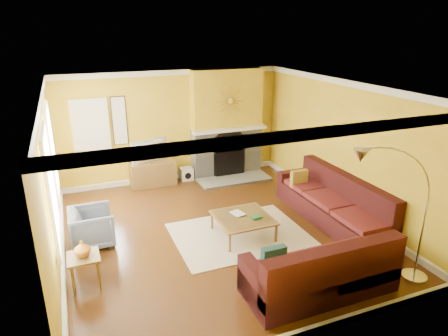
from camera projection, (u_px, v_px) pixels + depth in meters
name	position (u px, v px, depth m)	size (l,w,h in m)	color
floor	(216.00, 231.00, 7.59)	(5.50, 6.00, 0.02)	#5D3413
ceiling	(215.00, 87.00, 6.67)	(5.50, 6.00, 0.02)	white
wall_back	(172.00, 126.00, 9.76)	(5.50, 0.02, 2.70)	gold
wall_front	(310.00, 245.00, 4.50)	(5.50, 0.02, 2.70)	gold
wall_left	(49.00, 186.00, 6.16)	(0.02, 6.00, 2.70)	gold
wall_right	(343.00, 147.00, 8.09)	(0.02, 6.00, 2.70)	gold
baseboard	(216.00, 228.00, 7.56)	(5.50, 6.00, 0.12)	white
crown_molding	(215.00, 91.00, 6.69)	(5.50, 6.00, 0.12)	white
window_left_near	(51.00, 152.00, 7.26)	(0.06, 1.22, 1.72)	white
window_left_far	(50.00, 190.00, 5.60)	(0.06, 1.22, 1.72)	white
window_back	(90.00, 126.00, 8.98)	(0.82, 0.06, 1.22)	white
wall_art	(120.00, 121.00, 9.20)	(0.34, 0.04, 1.14)	white
fireplace	(226.00, 123.00, 10.05)	(1.80, 0.40, 2.70)	gray
mantel	(230.00, 129.00, 9.87)	(1.92, 0.22, 0.08)	white
hearth	(235.00, 180.00, 10.01)	(1.80, 0.70, 0.06)	gray
sunburst	(230.00, 101.00, 9.64)	(0.70, 0.04, 0.70)	olive
rug	(239.00, 234.00, 7.44)	(2.40, 1.80, 0.02)	beige
sectional_sofa	(296.00, 218.00, 7.11)	(3.10, 3.70, 0.90)	#3D1315
coffee_table	(243.00, 226.00, 7.35)	(0.99, 0.99, 0.39)	white
media_console	(153.00, 173.00, 9.68)	(1.08, 0.48, 0.59)	olive
tv	(151.00, 151.00, 9.49)	(0.94, 0.12, 0.54)	black
subwoofer	(186.00, 174.00, 10.05)	(0.30, 0.30, 0.30)	white
armchair	(92.00, 227.00, 7.01)	(0.73, 0.75, 0.68)	slate
side_table	(85.00, 271.00, 5.92)	(0.46, 0.46, 0.50)	olive
vase	(82.00, 249.00, 5.79)	(0.24, 0.24, 0.25)	orange
book	(234.00, 215.00, 7.32)	(0.20, 0.27, 0.03)	white
arc_lamp	(393.00, 220.00, 5.57)	(1.41, 0.36, 2.23)	silver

